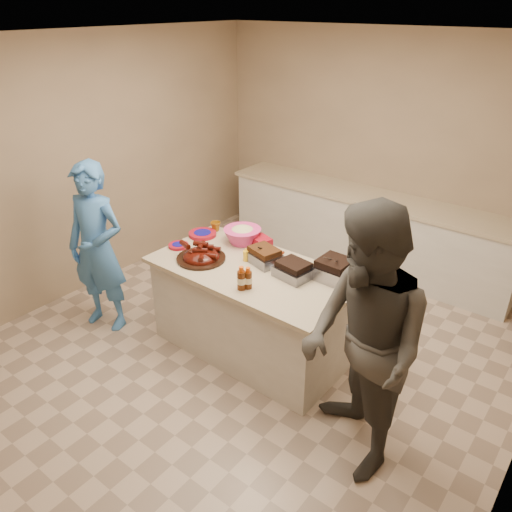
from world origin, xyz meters
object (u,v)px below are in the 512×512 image
Objects in this scene: rib_platter at (201,259)px; bbq_bottle_b at (248,288)px; bbq_bottle_a at (242,289)px; island at (253,348)px; roasting_pan at (334,278)px; plastic_cup at (216,231)px; coleslaw_bowl at (243,243)px; mustard_bottle at (246,261)px; guest_gray at (350,453)px; guest_blue at (109,322)px.

bbq_bottle_b is at bearing -11.29° from rib_platter.
rib_platter is 0.64m from bbq_bottle_a.
island is at bearing 18.03° from rib_platter.
rib_platter is 2.17× the size of bbq_bottle_a.
roasting_pan reaches higher than plastic_cup.
bbq_bottle_a is at bearing -127.35° from roasting_pan.
mustard_bottle is (0.26, -0.27, 0.00)m from coleslaw_bowl.
roasting_pan is at bearing 21.58° from rib_platter.
mustard_bottle is at bearing -163.17° from roasting_pan.
guest_gray is (2.10, -0.92, -0.86)m from plastic_cup.
guest_blue is (-0.64, -0.96, -0.86)m from plastic_cup.
bbq_bottle_b is (0.18, -0.28, 0.86)m from island.
coleslaw_bowl is at bearing 139.69° from island.
bbq_bottle_b is (0.03, 0.05, 0.00)m from bbq_bottle_a.
plastic_cup is (-0.96, 0.67, 0.00)m from bbq_bottle_b.
guest_blue is at bearing -123.84° from plastic_cup.
bbq_bottle_a reaches higher than plastic_cup.
rib_platter is at bearing -145.82° from mustard_bottle.
roasting_pan is 1.47× the size of bbq_bottle_a.
roasting_pan is 2.40m from guest_blue.
bbq_bottle_b is 1.17m from plastic_cup.
rib_platter is 0.63m from plastic_cup.
coleslaw_bowl is at bearing -166.17° from guest_gray.
guest_gray is at bearing -26.91° from coleslaw_bowl.
coleslaw_bowl reaches higher than bbq_bottle_a.
bbq_bottle_b is 1.83× the size of plastic_cup.
coleslaw_bowl reaches higher than plastic_cup.
coleslaw_bowl is 0.86m from bbq_bottle_a.
mustard_bottle is 1.79m from guest_gray.
bbq_bottle_b is 1.84m from guest_blue.
rib_platter is at bearing -59.96° from plastic_cup.
guest_gray is (1.17, -0.20, -0.86)m from bbq_bottle_a.
island is at bearing -154.42° from roasting_pan.
rib_platter is 3.39× the size of mustard_bottle.
bbq_bottle_b is at bearing -127.74° from roasting_pan.
guest_gray is (1.71, -0.87, -0.86)m from coleslaw_bowl.
bbq_bottle_a reaches higher than roasting_pan.
bbq_bottle_a is (-0.50, -0.61, 0.00)m from roasting_pan.
guest_blue is (-0.96, -0.42, -0.86)m from rib_platter.
mustard_bottle is 1.28× the size of plastic_cup.
island is at bearing -28.82° from mustard_bottle.
coleslaw_bowl is 0.85m from bbq_bottle_b.
bbq_bottle_a is at bearing -65.04° from island.
mustard_bottle reaches higher than plastic_cup.
coleslaw_bowl is at bearing 81.52° from rib_platter.
rib_platter is 1.35m from guest_blue.
guest_blue is (-1.57, -0.24, -0.86)m from bbq_bottle_a.
island is 1.23m from plastic_cup.
coleslaw_bowl is 1.92× the size of bbq_bottle_b.
bbq_bottle_b is at bearing 56.31° from bbq_bottle_a.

